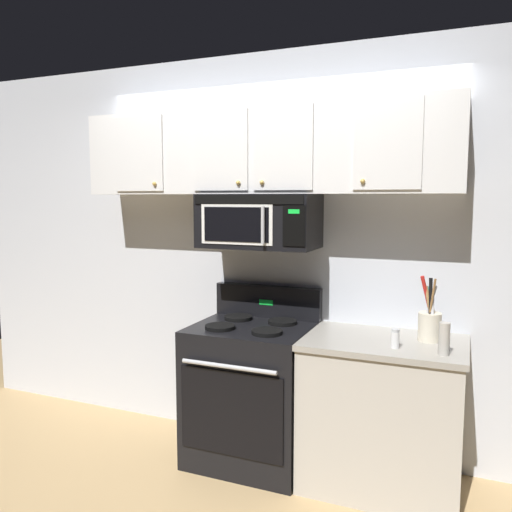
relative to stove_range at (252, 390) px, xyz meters
name	(u,v)px	position (x,y,z in m)	size (l,w,h in m)	color
ground_plane	(224,491)	(0.00, -0.42, -0.47)	(8.00, 8.00, 0.00)	tan
back_wall	(272,252)	(0.00, 0.37, 0.88)	(5.20, 0.10, 2.70)	silver
stove_range	(252,390)	(0.00, 0.00, 0.00)	(0.76, 0.69, 1.12)	black
over_range_microwave	(259,221)	(0.00, 0.12, 1.11)	(0.76, 0.43, 0.35)	black
upper_cabinets	(261,151)	(0.00, 0.15, 1.56)	(2.50, 0.36, 0.55)	silver
counter_segment	(382,413)	(0.84, 0.01, -0.02)	(0.93, 0.65, 0.90)	#BCB7AD
utensil_crock_cream	(430,322)	(1.08, 0.08, 0.54)	(0.13, 0.13, 0.38)	beige
salt_shaker	(395,339)	(0.92, -0.15, 0.48)	(0.05, 0.05, 0.11)	white
pepper_mill	(444,339)	(1.18, -0.18, 0.52)	(0.06, 0.06, 0.17)	#B7B2A8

